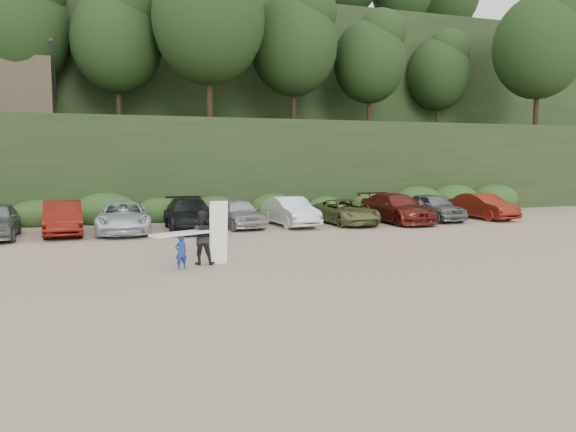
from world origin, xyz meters
name	(u,v)px	position (x,y,z in m)	size (l,w,h in m)	color
ground	(273,264)	(0.00, 0.00, 0.00)	(120.00, 120.00, 0.00)	tan
hillside_backdrop	(153,75)	(-0.26, 35.93, 11.22)	(90.00, 41.50, 28.00)	black
parked_cars	(151,216)	(-3.09, 9.98, 0.77)	(40.11, 6.22, 1.63)	#A0A0A4
child_surfer	(181,244)	(-3.08, 0.16, 0.82)	(2.06, 1.34, 1.20)	navy
adult_surfer	(203,237)	(-2.24, 0.75, 0.93)	(1.37, 0.94, 2.16)	black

